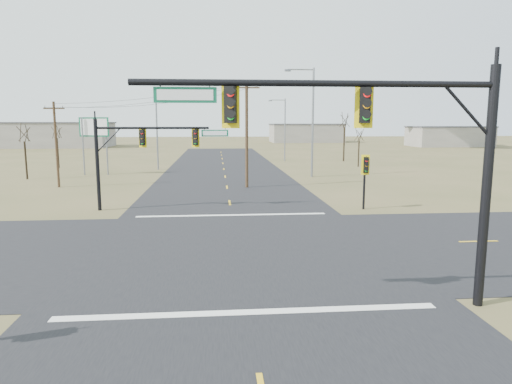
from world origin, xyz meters
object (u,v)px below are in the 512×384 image
mast_arm_near (378,135)px  streetlight_c (159,126)px  utility_pole_near (247,133)px  pedestal_signal_ne (366,169)px  bare_tree_c (359,135)px  mast_arm_far (147,144)px  streetlight_a (310,116)px  bare_tree_a (24,132)px  bare_tree_b (57,131)px  streetlight_b (284,126)px  utility_pole_far (56,143)px  highway_sign (94,135)px  bare_tree_d (345,120)px

mast_arm_near → streetlight_c: streetlight_c is taller
streetlight_c → utility_pole_near: bearing=-79.5°
pedestal_signal_ne → bare_tree_c: size_ratio=0.69×
mast_arm_far → streetlight_a: size_ratio=0.77×
mast_arm_near → bare_tree_a: (-24.40, 35.27, -0.69)m
pedestal_signal_ne → streetlight_c: 32.44m
bare_tree_c → mast_arm_near: bearing=-107.0°
streetlight_c → bare_tree_b: (-13.03, 2.73, -0.69)m
mast_arm_far → streetlight_b: 40.00m
utility_pole_far → highway_sign: utility_pole_far is taller
utility_pole_near → streetlight_b: 28.37m
utility_pole_near → streetlight_a: bearing=45.9°
utility_pole_near → pedestal_signal_ne: bearing=-56.9°
streetlight_a → bare_tree_c: size_ratio=2.13×
bare_tree_b → bare_tree_d: 39.81m
streetlight_a → bare_tree_d: streetlight_a is taller
utility_pole_far → highway_sign: (0.89, 9.65, 0.44)m
utility_pole_near → highway_sign: bearing=144.9°
utility_pole_far → bare_tree_d: 41.56m
streetlight_b → bare_tree_d: size_ratio=1.20×
bare_tree_b → bare_tree_c: bare_tree_b is taller
bare_tree_b → streetlight_c: bearing=-11.8°
streetlight_a → streetlight_b: 19.90m
bare_tree_a → bare_tree_d: bare_tree_d is taller
utility_pole_near → streetlight_c: bearing=120.6°
mast_arm_near → highway_sign: mast_arm_near is taller
streetlight_c → mast_arm_near: bearing=-95.0°
mast_arm_far → bare_tree_b: mast_arm_far is taller
bare_tree_a → pedestal_signal_ne: bearing=-32.9°
mast_arm_near → utility_pole_near: 27.40m
mast_arm_near → mast_arm_far: size_ratio=1.25×
streetlight_b → highway_sign: bearing=-132.0°
bare_tree_a → streetlight_b: bearing=33.2°
streetlight_b → bare_tree_c: size_ratio=1.72×
streetlight_a → bare_tree_a: size_ratio=1.88×
highway_sign → bare_tree_c: highway_sign is taller
pedestal_signal_ne → highway_sign: highway_sign is taller
utility_pole_near → utility_pole_far: size_ratio=1.23×
mast_arm_far → streetlight_b: streetlight_b is taller
bare_tree_b → bare_tree_d: (39.13, 7.19, 1.48)m
utility_pole_near → streetlight_c: 19.09m
bare_tree_b → bare_tree_c: 38.76m
mast_arm_far → bare_tree_b: (-15.43, 28.95, 0.30)m
highway_sign → streetlight_a: 23.83m
streetlight_a → bare_tree_b: streetlight_a is taller
utility_pole_near → bare_tree_b: (-22.76, 19.15, -0.18)m
mast_arm_near → utility_pole_near: size_ratio=1.17×
utility_pole_near → bare_tree_c: bearing=48.3°
bare_tree_b → bare_tree_a: bearing=-87.5°
pedestal_signal_ne → highway_sign: size_ratio=0.59×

